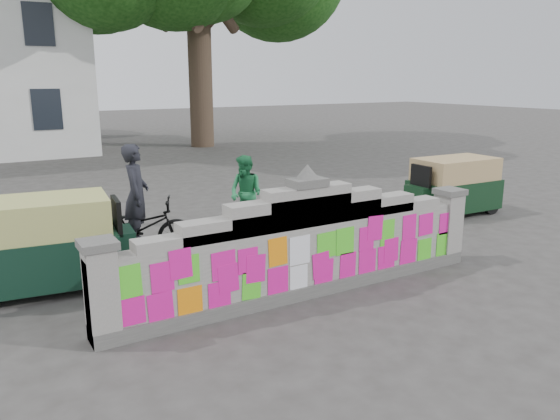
{
  "coord_description": "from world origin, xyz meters",
  "views": [
    {
      "loc": [
        -4.36,
        -6.49,
        3.23
      ],
      "look_at": [
        0.14,
        1.0,
        1.1
      ],
      "focal_mm": 35.0,
      "sensor_mm": 36.0,
      "label": 1
    }
  ],
  "objects_px": {
    "cyclist_rider": "(137,208)",
    "rickshaw_right": "(453,185)",
    "rickshaw_left": "(44,243)",
    "cyclist_bike": "(139,228)",
    "pedestrian": "(246,193)"
  },
  "relations": [
    {
      "from": "cyclist_rider",
      "to": "rickshaw_right",
      "type": "relative_size",
      "value": 0.74
    },
    {
      "from": "cyclist_rider",
      "to": "rickshaw_left",
      "type": "xyz_separation_m",
      "value": [
        -1.71,
        -0.85,
        -0.17
      ]
    },
    {
      "from": "cyclist_bike",
      "to": "rickshaw_right",
      "type": "distance_m",
      "value": 7.47
    },
    {
      "from": "rickshaw_left",
      "to": "rickshaw_right",
      "type": "distance_m",
      "value": 9.15
    },
    {
      "from": "pedestrian",
      "to": "rickshaw_right",
      "type": "xyz_separation_m",
      "value": [
        4.91,
        -1.29,
        -0.11
      ]
    },
    {
      "from": "pedestrian",
      "to": "rickshaw_left",
      "type": "bearing_deg",
      "value": -94.2
    },
    {
      "from": "cyclist_rider",
      "to": "rickshaw_right",
      "type": "bearing_deg",
      "value": -71.85
    },
    {
      "from": "pedestrian",
      "to": "rickshaw_right",
      "type": "height_order",
      "value": "pedestrian"
    },
    {
      "from": "cyclist_bike",
      "to": "pedestrian",
      "type": "distance_m",
      "value": 2.61
    },
    {
      "from": "cyclist_bike",
      "to": "rickshaw_left",
      "type": "xyz_separation_m",
      "value": [
        -1.71,
        -0.85,
        0.21
      ]
    },
    {
      "from": "pedestrian",
      "to": "rickshaw_left",
      "type": "distance_m",
      "value": 4.48
    },
    {
      "from": "pedestrian",
      "to": "rickshaw_right",
      "type": "distance_m",
      "value": 5.08
    },
    {
      "from": "cyclist_bike",
      "to": "cyclist_rider",
      "type": "height_order",
      "value": "cyclist_rider"
    },
    {
      "from": "cyclist_rider",
      "to": "rickshaw_right",
      "type": "height_order",
      "value": "cyclist_rider"
    },
    {
      "from": "cyclist_rider",
      "to": "pedestrian",
      "type": "relative_size",
      "value": 1.13
    }
  ]
}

